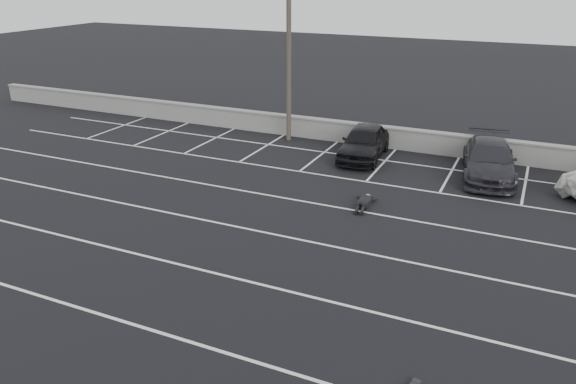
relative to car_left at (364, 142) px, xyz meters
The scene contains 7 objects.
ground 12.02m from the car_left, 89.71° to the right, with size 120.00×120.00×0.00m, color black.
seawall 2.01m from the car_left, 88.24° to the left, with size 50.00×0.45×1.06m.
stall_lines 7.63m from the car_left, 90.16° to the right, with size 36.00×20.05×0.01m.
car_left is the anchor object (origin of this frame).
car_right 5.54m from the car_left, ahead, with size 2.06×5.08×1.47m, color #26252B.
utility_pole 5.91m from the car_left, 164.63° to the left, with size 1.20×0.24×9.01m.
person 5.55m from the car_left, 71.79° to the right, with size 1.02×2.23×0.43m, color black, non-canonical shape.
Camera 1 is at (7.07, -12.02, 8.25)m, focal length 35.00 mm.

